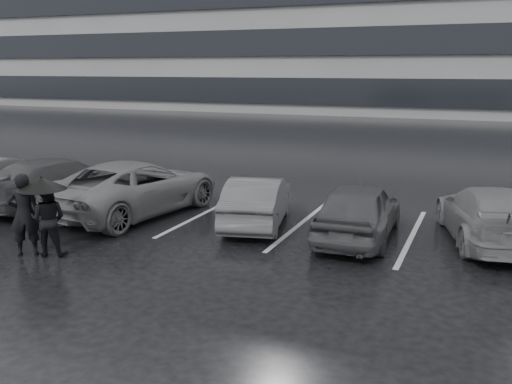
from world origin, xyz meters
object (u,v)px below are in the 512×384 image
object	(u,v)px
car_west_a	(257,201)
pedestrian_right	(48,219)
car_main	(358,210)
car_east	(490,215)
car_west_c	(60,182)
pedestrian_left	(24,214)
car_west_b	(135,187)

from	to	relation	value
car_west_a	pedestrian_right	distance (m)	5.05
car_main	car_east	world-z (taller)	car_main
car_west_a	pedestrian_right	bearing A→B (deg)	37.78
car_west_a	car_west_c	xyz separation A→B (m)	(-6.09, -0.21, 0.08)
pedestrian_right	car_west_c	bearing A→B (deg)	-71.33
car_east	pedestrian_right	world-z (taller)	pedestrian_right
car_east	pedestrian_left	bearing A→B (deg)	13.05
car_east	pedestrian_left	xyz separation A→B (m)	(-9.14, -4.73, 0.24)
car_main	car_west_a	size ratio (longest dim) A/B	1.06
car_west_a	car_west_b	xyz separation A→B (m)	(-3.53, -0.18, 0.11)
car_main	car_west_b	world-z (taller)	car_west_b
car_west_b	pedestrian_right	bearing A→B (deg)	103.79
car_west_b	car_west_c	world-z (taller)	car_west_b
car_east	pedestrian_right	size ratio (longest dim) A/B	2.84
car_west_b	car_east	xyz separation A→B (m)	(9.01, 0.82, -0.08)
car_west_a	car_west_b	size ratio (longest dim) A/B	0.72
car_east	car_west_a	bearing A→B (deg)	-7.64
car_west_c	pedestrian_left	bearing A→B (deg)	132.91
car_main	car_west_c	bearing A→B (deg)	-1.90
pedestrian_right	car_west_b	bearing A→B (deg)	-104.25
car_west_a	car_east	world-z (taller)	car_east
car_west_a	car_east	xyz separation A→B (m)	(5.48, 0.64, 0.03)
car_west_a	pedestrian_left	bearing A→B (deg)	35.19
car_west_c	pedestrian_left	xyz separation A→B (m)	(2.43, -3.88, 0.19)
car_main	car_east	size ratio (longest dim) A/B	0.89
car_west_b	car_east	size ratio (longest dim) A/B	1.18
car_west_c	pedestrian_right	distance (m)	4.70
car_west_b	car_east	distance (m)	9.05
car_main	car_west_a	bearing A→B (deg)	-6.65
car_west_c	car_east	world-z (taller)	car_west_c
car_west_b	pedestrian_right	xyz separation A→B (m)	(0.34, -3.73, 0.06)
car_main	car_west_a	distance (m)	2.64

